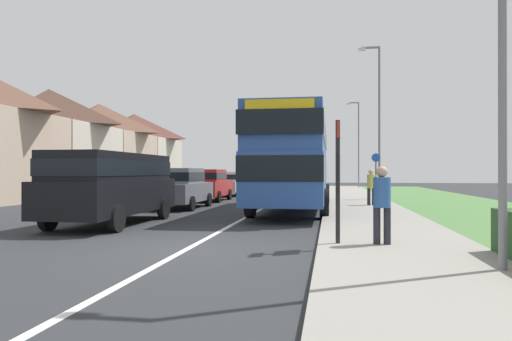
{
  "coord_description": "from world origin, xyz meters",
  "views": [
    {
      "loc": [
        2.85,
        -9.11,
        1.56
      ],
      "look_at": [
        0.56,
        5.31,
        1.6
      ],
      "focal_mm": 32.91,
      "sensor_mm": 36.0,
      "label": 1
    }
  ],
  "objects_px": {
    "parked_van_black": "(112,182)",
    "street_lamp_near": "(494,5)",
    "double_decker_bus": "(294,157)",
    "parked_car_grey": "(180,186)",
    "street_lamp_far": "(358,139)",
    "parked_car_red": "(208,184)",
    "pedestrian_walking_away": "(371,185)",
    "pedestrian_at_stop": "(382,201)",
    "cycle_route_sign": "(376,174)",
    "parked_car_silver": "(228,183)",
    "street_lamp_mid": "(377,113)",
    "bus_stop_sign": "(338,173)"
  },
  "relations": [
    {
      "from": "pedestrian_walking_away",
      "to": "double_decker_bus",
      "type": "bearing_deg",
      "value": -146.82
    },
    {
      "from": "parked_car_grey",
      "to": "bus_stop_sign",
      "type": "bearing_deg",
      "value": -56.09
    },
    {
      "from": "parked_car_silver",
      "to": "street_lamp_mid",
      "type": "xyz_separation_m",
      "value": [
        9.04,
        -4.13,
        3.82
      ]
    },
    {
      "from": "double_decker_bus",
      "to": "parked_car_grey",
      "type": "bearing_deg",
      "value": 174.76
    },
    {
      "from": "pedestrian_at_stop",
      "to": "street_lamp_near",
      "type": "relative_size",
      "value": 0.24
    },
    {
      "from": "parked_car_red",
      "to": "pedestrian_walking_away",
      "type": "relative_size",
      "value": 2.51
    },
    {
      "from": "double_decker_bus",
      "to": "parked_van_black",
      "type": "relative_size",
      "value": 1.97
    },
    {
      "from": "parked_van_black",
      "to": "pedestrian_at_stop",
      "type": "height_order",
      "value": "parked_van_black"
    },
    {
      "from": "street_lamp_near",
      "to": "street_lamp_far",
      "type": "relative_size",
      "value": 0.85
    },
    {
      "from": "street_lamp_near",
      "to": "street_lamp_mid",
      "type": "relative_size",
      "value": 0.84
    },
    {
      "from": "parked_van_black",
      "to": "pedestrian_at_stop",
      "type": "relative_size",
      "value": 3.34
    },
    {
      "from": "street_lamp_mid",
      "to": "pedestrian_at_stop",
      "type": "bearing_deg",
      "value": -95.25
    },
    {
      "from": "bus_stop_sign",
      "to": "cycle_route_sign",
      "type": "relative_size",
      "value": 1.03
    },
    {
      "from": "parked_car_grey",
      "to": "cycle_route_sign",
      "type": "height_order",
      "value": "cycle_route_sign"
    },
    {
      "from": "bus_stop_sign",
      "to": "street_lamp_far",
      "type": "distance_m",
      "value": 35.63
    },
    {
      "from": "pedestrian_at_stop",
      "to": "cycle_route_sign",
      "type": "relative_size",
      "value": 0.66
    },
    {
      "from": "parked_car_grey",
      "to": "street_lamp_mid",
      "type": "bearing_deg",
      "value": 36.31
    },
    {
      "from": "parked_car_grey",
      "to": "parked_car_red",
      "type": "height_order",
      "value": "parked_car_grey"
    },
    {
      "from": "cycle_route_sign",
      "to": "street_lamp_near",
      "type": "height_order",
      "value": "street_lamp_near"
    },
    {
      "from": "pedestrian_at_stop",
      "to": "street_lamp_far",
      "type": "xyz_separation_m",
      "value": [
        1.53,
        35.43,
        3.65
      ]
    },
    {
      "from": "parked_car_grey",
      "to": "pedestrian_walking_away",
      "type": "height_order",
      "value": "parked_car_grey"
    },
    {
      "from": "parked_car_silver",
      "to": "parked_van_black",
      "type": "bearing_deg",
      "value": -89.42
    },
    {
      "from": "street_lamp_far",
      "to": "street_lamp_near",
      "type": "bearing_deg",
      "value": -90.23
    },
    {
      "from": "parked_car_grey",
      "to": "street_lamp_far",
      "type": "xyz_separation_m",
      "value": [
        8.86,
        25.8,
        3.69
      ]
    },
    {
      "from": "parked_car_grey",
      "to": "pedestrian_at_stop",
      "type": "bearing_deg",
      "value": -52.74
    },
    {
      "from": "parked_car_grey",
      "to": "parked_car_red",
      "type": "relative_size",
      "value": 1.02
    },
    {
      "from": "double_decker_bus",
      "to": "parked_car_grey",
      "type": "xyz_separation_m",
      "value": [
        -4.87,
        0.45,
        -1.21
      ]
    },
    {
      "from": "parked_car_grey",
      "to": "cycle_route_sign",
      "type": "xyz_separation_m",
      "value": [
        8.66,
        5.84,
        0.49
      ]
    },
    {
      "from": "double_decker_bus",
      "to": "bus_stop_sign",
      "type": "bearing_deg",
      "value": -80.16
    },
    {
      "from": "bus_stop_sign",
      "to": "street_lamp_near",
      "type": "height_order",
      "value": "street_lamp_near"
    },
    {
      "from": "double_decker_bus",
      "to": "pedestrian_at_stop",
      "type": "bearing_deg",
      "value": -75.04
    },
    {
      "from": "pedestrian_walking_away",
      "to": "bus_stop_sign",
      "type": "height_order",
      "value": "bus_stop_sign"
    },
    {
      "from": "cycle_route_sign",
      "to": "street_lamp_near",
      "type": "xyz_separation_m",
      "value": [
        0.04,
        -17.68,
        2.58
      ]
    },
    {
      "from": "parked_van_black",
      "to": "street_lamp_near",
      "type": "relative_size",
      "value": 0.8
    },
    {
      "from": "parked_car_red",
      "to": "cycle_route_sign",
      "type": "bearing_deg",
      "value": 4.61
    },
    {
      "from": "parked_car_grey",
      "to": "street_lamp_mid",
      "type": "height_order",
      "value": "street_lamp_mid"
    },
    {
      "from": "double_decker_bus",
      "to": "street_lamp_mid",
      "type": "bearing_deg",
      "value": 60.38
    },
    {
      "from": "pedestrian_walking_away",
      "to": "cycle_route_sign",
      "type": "bearing_deg",
      "value": 81.98
    },
    {
      "from": "parked_car_grey",
      "to": "parked_car_silver",
      "type": "xyz_separation_m",
      "value": [
        -0.24,
        10.6,
        -0.07
      ]
    },
    {
      "from": "pedestrian_walking_away",
      "to": "street_lamp_near",
      "type": "distance_m",
      "value": 13.83
    },
    {
      "from": "pedestrian_at_stop",
      "to": "pedestrian_walking_away",
      "type": "xyz_separation_m",
      "value": [
        0.74,
        11.27,
        0.0
      ]
    },
    {
      "from": "parked_van_black",
      "to": "street_lamp_far",
      "type": "height_order",
      "value": "street_lamp_far"
    },
    {
      "from": "double_decker_bus",
      "to": "street_lamp_mid",
      "type": "xyz_separation_m",
      "value": [
        3.93,
        6.92,
        2.54
      ]
    },
    {
      "from": "parked_van_black",
      "to": "cycle_route_sign",
      "type": "xyz_separation_m",
      "value": [
        8.73,
        11.99,
        0.17
      ]
    },
    {
      "from": "parked_car_silver",
      "to": "street_lamp_near",
      "type": "bearing_deg",
      "value": -68.27
    },
    {
      "from": "pedestrian_at_stop",
      "to": "pedestrian_walking_away",
      "type": "relative_size",
      "value": 1.0
    },
    {
      "from": "double_decker_bus",
      "to": "pedestrian_walking_away",
      "type": "height_order",
      "value": "double_decker_bus"
    },
    {
      "from": "pedestrian_at_stop",
      "to": "pedestrian_walking_away",
      "type": "bearing_deg",
      "value": 86.24
    },
    {
      "from": "parked_van_black",
      "to": "street_lamp_near",
      "type": "xyz_separation_m",
      "value": [
        8.77,
        -5.69,
        2.75
      ]
    },
    {
      "from": "street_lamp_far",
      "to": "double_decker_bus",
      "type": "bearing_deg",
      "value": -98.63
    }
  ]
}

